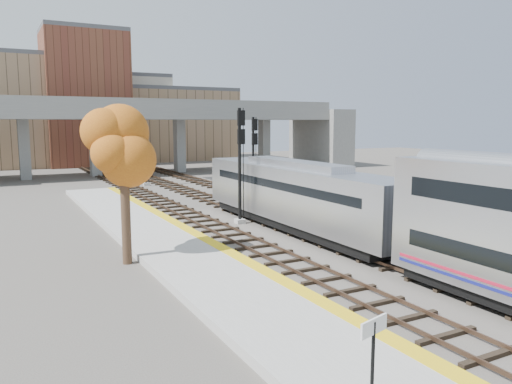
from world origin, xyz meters
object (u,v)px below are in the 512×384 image
signal_mast_far (145,155)px  signal_mast_near (240,166)px  car_a (297,182)px  car_b (308,177)px  signal_mast_mid (254,162)px  car_c (308,173)px  tree (123,148)px  locomotive (295,194)px

signal_mast_far → signal_mast_near: bearing=-90.0°
signal_mast_far → car_a: size_ratio=1.91×
signal_mast_far → car_b: signal_mast_far is taller
signal_mast_mid → car_c: 21.08m
signal_mast_far → car_a: 16.21m
signal_mast_near → car_a: size_ratio=2.17×
signal_mast_mid → car_a: signal_mast_mid is taller
signal_mast_far → car_b: (16.26, -6.32, -2.59)m
tree → car_b: tree is taller
locomotive → car_b: (14.16, 19.70, -1.62)m
signal_mast_mid → signal_mast_far: bearing=103.8°
signal_mast_near → car_b: signal_mast_near is taller
signal_mast_near → signal_mast_far: bearing=90.0°
signal_mast_far → car_b: 17.64m
locomotive → signal_mast_far: signal_mast_far is taller
signal_mast_near → car_b: size_ratio=2.02×
car_b → signal_mast_far: bearing=156.6°
locomotive → tree: bearing=-167.1°
car_a → tree: bearing=-127.1°
locomotive → car_a: bearing=56.8°
signal_mast_near → car_c: size_ratio=1.89×
car_a → signal_mast_mid: bearing=-128.5°
car_b → car_c: size_ratio=0.94×
tree → car_b: bearing=41.4°
signal_mast_near → locomotive: bearing=-58.4°
car_a → car_b: (3.07, 2.73, 0.02)m
car_c → tree: bearing=-120.8°
signal_mast_far → car_c: bearing=-6.5°
car_a → car_b: bearing=53.2°
signal_mast_far → car_a: signal_mast_far is taller
signal_mast_near → signal_mast_mid: size_ratio=1.07×
locomotive → car_b: locomotive is taller
car_c → signal_mast_mid: bearing=-120.0°
car_b → car_c: bearing=53.5°
car_a → signal_mast_far: bearing=157.0°
tree → signal_mast_mid: bearing=42.3°
tree → car_a: bearing=41.4°
tree → car_c: bearing=43.3°
locomotive → car_a: 20.33m
signal_mast_near → signal_mast_mid: signal_mast_near is taller
locomotive → signal_mast_near: 4.31m
car_b → car_c: car_b is taller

